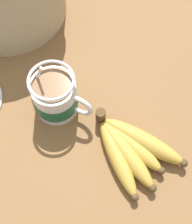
{
  "coord_description": "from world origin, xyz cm",
  "views": [
    {
      "loc": [
        14.28,
        -23.9,
        61.66
      ],
      "look_at": [
        2.61,
        -0.66,
        8.43
      ],
      "focal_mm": 50.0,
      "sensor_mm": 36.0,
      "label": 1
    }
  ],
  "objects": [
    {
      "name": "table",
      "position": [
        0.0,
        0.0,
        1.86
      ],
      "size": [
        125.75,
        125.75,
        3.72
      ],
      "color": "brown",
      "rests_on": "ground"
    },
    {
      "name": "banana_bunch",
      "position": [
        11.37,
        -3.3,
        5.44
      ],
      "size": [
        19.76,
        13.99,
        4.08
      ],
      "color": "#4C381E",
      "rests_on": "table"
    },
    {
      "name": "coffee_mug",
      "position": [
        -6.04,
        -1.1,
        8.26
      ],
      "size": [
        14.55,
        8.93,
        13.48
      ],
      "color": "silver",
      "rests_on": "table"
    }
  ]
}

